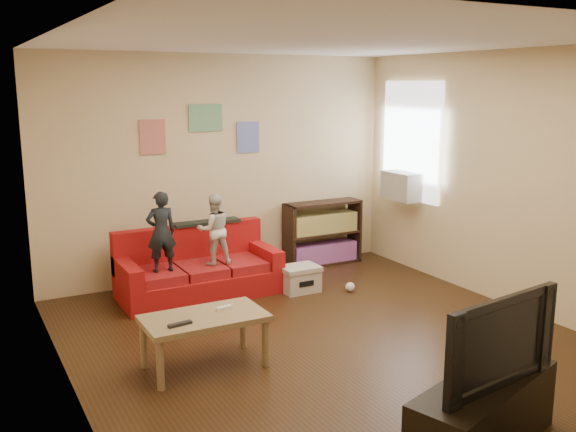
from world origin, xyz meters
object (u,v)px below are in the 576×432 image
child_a (161,232)px  bookshelf (322,236)px  file_box (300,279)px  child_b (214,230)px  coffee_table (204,323)px  television (489,338)px  sofa (198,272)px  tv_stand (483,416)px

child_a → bookshelf: bearing=-164.5°
file_box → child_a: bearing=168.5°
child_b → coffee_table: 1.89m
child_a → file_box: size_ratio=2.00×
coffee_table → bookshelf: (2.52, 2.24, -0.02)m
child_a → file_box: (1.51, -0.31, -0.65)m
file_box → television: 3.50m
sofa → child_a: (-0.45, -0.16, 0.55)m
television → coffee_table: bearing=111.1°
child_b → file_box: child_b is taller
child_a → tv_stand: bearing=106.7°
child_b → television: 3.73m
child_a → coffee_table: child_a is taller
coffee_table → child_b: bearing=65.4°
child_a → file_box: child_a is taller
sofa → coffee_table: bearing=-108.7°
child_b → file_box: size_ratio=1.81×
coffee_table → tv_stand: size_ratio=0.80×
child_a → bookshelf: (2.34, 0.56, -0.43)m
child_b → television: size_ratio=0.76×
television → child_a: bearing=96.4°
sofa → television: 3.94m
child_b → television: (0.37, -3.71, 0.00)m
sofa → file_box: (1.06, -0.47, -0.11)m
child_a → tv_stand: (0.97, -3.71, -0.57)m
child_b → child_a: bearing=4.9°
sofa → tv_stand: 3.91m
sofa → coffee_table: (-0.62, -1.84, 0.13)m
child_a → child_b: size_ratio=1.10×
file_box → tv_stand: (-0.55, -3.40, 0.08)m
bookshelf → file_box: (-0.83, -0.87, -0.22)m
television → file_box: bearing=72.6°
bookshelf → tv_stand: size_ratio=0.83×
file_box → television: television is taller
tv_stand → coffee_table: bearing=101.5°
coffee_table → file_box: coffee_table is taller
bookshelf → television: bearing=-107.9°
bookshelf → television: 4.50m
coffee_table → file_box: (1.69, 1.37, -0.24)m
child_a → television: size_ratio=0.84×
sofa → child_a: child_a is taller
child_a → coffee_table: (-0.17, -1.68, -0.42)m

